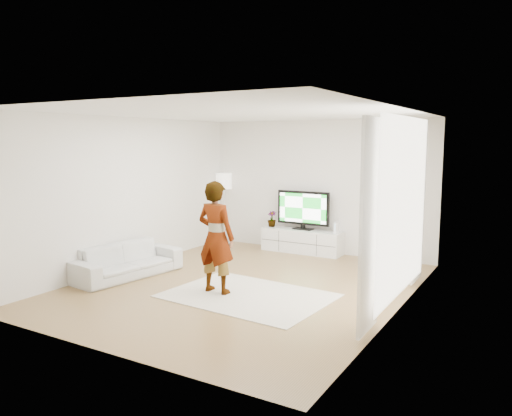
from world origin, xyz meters
The scene contains 17 objects.
floor centered at (0.00, 0.00, 0.00)m, with size 6.00×6.00×0.00m, color olive.
ceiling centered at (0.00, 0.00, 2.80)m, with size 6.00×6.00×0.00m, color white.
wall_left centered at (-2.50, 0.00, 1.40)m, with size 0.02×6.00×2.80m, color silver.
wall_right centered at (2.50, 0.00, 1.40)m, with size 0.02×6.00×2.80m, color silver.
wall_back centered at (0.00, 3.00, 1.40)m, with size 5.00×0.02×2.80m, color silver.
wall_front centered at (0.00, -3.00, 1.40)m, with size 5.00×0.02×2.80m, color silver.
window centered at (2.48, 0.30, 1.45)m, with size 0.01×2.60×2.50m, color white.
curtain_near centered at (2.40, -1.00, 1.35)m, with size 0.04×0.70×2.60m, color white.
curtain_far centered at (2.40, 1.60, 1.35)m, with size 0.04×0.70×2.60m, color white.
media_console centered at (-0.24, 2.76, 0.25)m, with size 1.75×0.50×0.49m.
television centered at (-0.24, 2.79, 0.94)m, with size 1.18×0.23×0.82m.
game_console centered at (0.53, 2.76, 0.60)m, with size 0.06×0.17×0.22m.
potted_plant centered at (-0.98, 2.77, 0.66)m, with size 0.19×0.19×0.34m, color #3F7238.
rug centered at (0.34, -0.43, 0.01)m, with size 2.43×1.75×0.01m, color beige.
player centered at (-0.17, -0.53, 0.89)m, with size 0.64×0.42×1.75m, color #334772.
sofa centered at (-2.08, -0.54, 0.29)m, with size 1.96×0.76×0.57m, color silver.
floor_lamp centered at (-2.20, 2.70, 1.38)m, with size 0.36×0.36×1.63m.
Camera 1 is at (4.19, -6.76, 2.37)m, focal length 35.00 mm.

